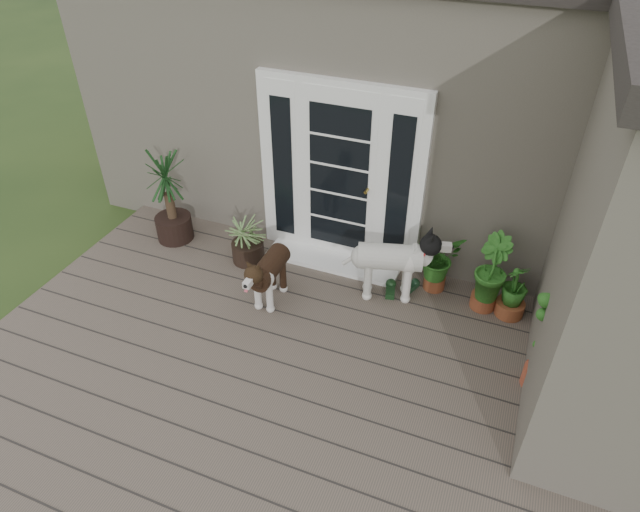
% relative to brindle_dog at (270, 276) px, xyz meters
% --- Properties ---
extents(deck, '(6.20, 4.60, 0.12)m').
position_rel_brindle_dog_xyz_m(deck, '(0.59, -1.13, -0.39)').
color(deck, '#6B5B4C').
rests_on(deck, ground).
extents(house_main, '(7.40, 4.00, 3.10)m').
position_rel_brindle_dog_xyz_m(house_main, '(0.59, 3.12, 1.10)').
color(house_main, '#665E54').
rests_on(house_main, ground).
extents(door_unit, '(1.90, 0.14, 2.15)m').
position_rel_brindle_dog_xyz_m(door_unit, '(0.39, 1.07, 0.75)').
color(door_unit, white).
rests_on(door_unit, deck).
extents(door_step, '(1.60, 0.40, 0.05)m').
position_rel_brindle_dog_xyz_m(door_step, '(0.39, 0.87, -0.30)').
color(door_step, white).
rests_on(door_step, deck).
extents(brindle_dog, '(0.35, 0.79, 0.65)m').
position_rel_brindle_dog_xyz_m(brindle_dog, '(0.00, 0.00, 0.00)').
color(brindle_dog, black).
rests_on(brindle_dog, deck).
extents(white_dog, '(0.99, 0.63, 0.76)m').
position_rel_brindle_dog_xyz_m(white_dog, '(1.16, 0.54, 0.06)').
color(white_dog, white).
rests_on(white_dog, deck).
extents(spider_plant, '(0.68, 0.68, 0.68)m').
position_rel_brindle_dog_xyz_m(spider_plant, '(-0.57, 0.55, 0.01)').
color(spider_plant, '#83935B').
rests_on(spider_plant, deck).
extents(yucca, '(0.87, 0.87, 1.23)m').
position_rel_brindle_dog_xyz_m(yucca, '(-1.65, 0.62, 0.29)').
color(yucca, black).
rests_on(yucca, deck).
extents(herb_a, '(0.70, 0.70, 0.63)m').
position_rel_brindle_dog_xyz_m(herb_a, '(1.61, 0.87, -0.01)').
color(herb_a, '#1E5017').
rests_on(herb_a, deck).
extents(herb_b, '(0.58, 0.58, 0.67)m').
position_rel_brindle_dog_xyz_m(herb_b, '(2.17, 0.74, 0.01)').
color(herb_b, '#205117').
rests_on(herb_b, deck).
extents(herb_c, '(0.44, 0.44, 0.49)m').
position_rel_brindle_dog_xyz_m(herb_c, '(2.45, 0.73, -0.08)').
color(herb_c, '#245317').
rests_on(herb_c, deck).
extents(sapling, '(0.50, 0.50, 1.49)m').
position_rel_brindle_dog_xyz_m(sapling, '(2.80, -0.17, 0.42)').
color(sapling, '#19581D').
rests_on(sapling, deck).
extents(clog_left, '(0.20, 0.32, 0.09)m').
position_rel_brindle_dog_xyz_m(clog_left, '(1.18, 0.60, -0.28)').
color(clog_left, black).
rests_on(clog_left, deck).
extents(clog_right, '(0.21, 0.30, 0.08)m').
position_rel_brindle_dog_xyz_m(clog_right, '(1.38, 0.73, -0.28)').
color(clog_right, black).
rests_on(clog_right, deck).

